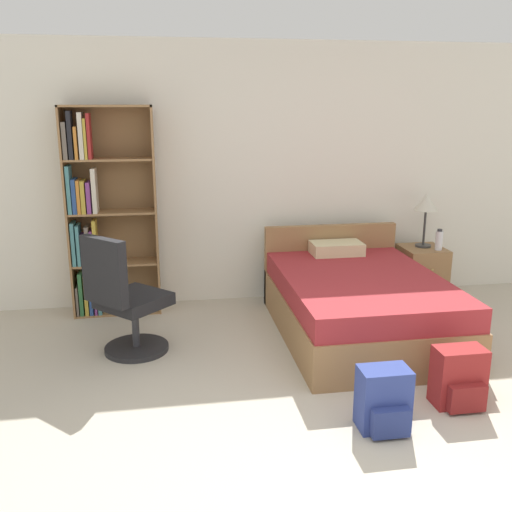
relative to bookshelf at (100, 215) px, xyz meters
name	(u,v)px	position (x,y,z in m)	size (l,w,h in m)	color
ground_plane	(371,490)	(1.64, -2.99, -0.98)	(14.00, 14.00, 0.00)	#BCB29E
wall_back	(265,175)	(1.64, 0.24, 0.32)	(9.00, 0.06, 2.60)	silver
bookshelf	(100,215)	(0.00, 0.00, 0.00)	(0.83, 0.29, 1.99)	olive
bed	(357,302)	(2.27, -0.90, -0.69)	(1.36, 1.95, 0.81)	olive
office_chair	(125,302)	(0.26, -1.03, -0.52)	(0.72, 0.72, 1.02)	#232326
nightstand	(421,274)	(3.23, -0.14, -0.70)	(0.42, 0.48, 0.56)	olive
table_lamp	(426,205)	(3.25, -0.09, 0.02)	(0.24, 0.24, 0.55)	#333333
water_bottle	(439,240)	(3.34, -0.25, -0.32)	(0.07, 0.07, 0.22)	silver
backpack_red	(459,379)	(2.54, -2.23, -0.79)	(0.34, 0.27, 0.41)	maroon
backpack_blue	(384,401)	(1.92, -2.43, -0.79)	(0.32, 0.28, 0.41)	navy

